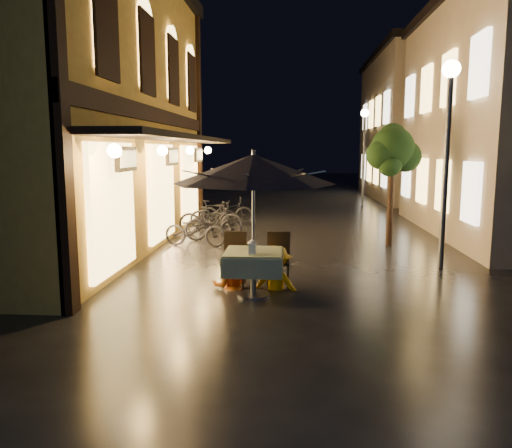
# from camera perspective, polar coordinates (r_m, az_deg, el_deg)

# --- Properties ---
(ground) EXTENTS (90.00, 90.00, 0.00)m
(ground) POSITION_cam_1_polar(r_m,az_deg,el_deg) (8.82, 4.81, -7.79)
(ground) COLOR black
(ground) RESTS_ON ground
(west_building) EXTENTS (5.90, 11.40, 7.40)m
(west_building) POSITION_cam_1_polar(r_m,az_deg,el_deg) (13.72, -20.51, 13.17)
(west_building) COLOR #B88437
(west_building) RESTS_ON ground
(east_building_far) EXTENTS (7.30, 10.30, 7.30)m
(east_building_far) POSITION_cam_1_polar(r_m,az_deg,el_deg) (27.56, 20.57, 10.44)
(east_building_far) COLOR #BCB295
(east_building_far) RESTS_ON ground
(street_tree) EXTENTS (1.43, 1.20, 3.15)m
(street_tree) POSITION_cam_1_polar(r_m,az_deg,el_deg) (13.22, 15.37, 7.99)
(street_tree) COLOR black
(street_tree) RESTS_ON ground
(streetlamp_near) EXTENTS (0.36, 0.36, 4.23)m
(streetlamp_near) POSITION_cam_1_polar(r_m,az_deg,el_deg) (10.93, 21.10, 10.30)
(streetlamp_near) COLOR #59595E
(streetlamp_near) RESTS_ON ground
(streetlamp_far) EXTENTS (0.36, 0.36, 4.23)m
(streetlamp_far) POSITION_cam_1_polar(r_m,az_deg,el_deg) (22.68, 12.25, 9.44)
(streetlamp_far) COLOR #59595E
(streetlamp_far) RESTS_ON ground
(cafe_table) EXTENTS (0.99, 0.99, 0.78)m
(cafe_table) POSITION_cam_1_polar(r_m,az_deg,el_deg) (8.43, -0.30, -4.39)
(cafe_table) COLOR #59595E
(cafe_table) RESTS_ON ground
(patio_umbrella) EXTENTS (2.71, 2.71, 2.46)m
(patio_umbrella) POSITION_cam_1_polar(r_m,az_deg,el_deg) (8.23, -0.31, 6.27)
(patio_umbrella) COLOR #59595E
(patio_umbrella) RESTS_ON ground
(cafe_chair_left) EXTENTS (0.42, 0.42, 0.97)m
(cafe_chair_left) POSITION_cam_1_polar(r_m,az_deg,el_deg) (9.20, -2.43, -3.62)
(cafe_chair_left) COLOR black
(cafe_chair_left) RESTS_ON ground
(cafe_chair_right) EXTENTS (0.42, 0.42, 0.97)m
(cafe_chair_right) POSITION_cam_1_polar(r_m,az_deg,el_deg) (9.14, 2.57, -3.70)
(cafe_chair_right) COLOR black
(cafe_chair_right) RESTS_ON ground
(table_lantern) EXTENTS (0.16, 0.16, 0.25)m
(table_lantern) POSITION_cam_1_polar(r_m,az_deg,el_deg) (8.12, -0.44, -2.51)
(table_lantern) COLOR white
(table_lantern) RESTS_ON cafe_table
(person_orange) EXTENTS (0.71, 0.59, 1.35)m
(person_orange) POSITION_cam_1_polar(r_m,az_deg,el_deg) (8.95, -2.95, -3.05)
(person_orange) COLOR #C45F1A
(person_orange) RESTS_ON ground
(person_yellow) EXTENTS (1.07, 0.77, 1.50)m
(person_yellow) POSITION_cam_1_polar(r_m,az_deg,el_deg) (8.88, 2.38, -2.67)
(person_yellow) COLOR #F1A000
(person_yellow) RESTS_ON ground
(bicycle_0) EXTENTS (1.69, 0.78, 0.86)m
(bicycle_0) POSITION_cam_1_polar(r_m,az_deg,el_deg) (12.90, -6.96, -0.66)
(bicycle_0) COLOR black
(bicycle_0) RESTS_ON ground
(bicycle_1) EXTENTS (1.60, 0.60, 0.94)m
(bicycle_1) POSITION_cam_1_polar(r_m,az_deg,el_deg) (13.62, -4.90, 0.03)
(bicycle_1) COLOR black
(bicycle_1) RESTS_ON ground
(bicycle_2) EXTENTS (1.90, 0.69, 0.99)m
(bicycle_2) POSITION_cam_1_polar(r_m,az_deg,el_deg) (14.60, -5.20, 0.69)
(bicycle_2) COLOR #212228
(bicycle_2) RESTS_ON ground
(bicycle_3) EXTENTS (1.53, 0.72, 0.89)m
(bicycle_3) POSITION_cam_1_polar(r_m,az_deg,el_deg) (15.83, -4.89, 1.12)
(bicycle_3) COLOR black
(bicycle_3) RESTS_ON ground
(bicycle_4) EXTENTS (1.82, 0.90, 0.92)m
(bicycle_4) POSITION_cam_1_polar(r_m,az_deg,el_deg) (16.55, -3.39, 1.50)
(bicycle_4) COLOR black
(bicycle_4) RESTS_ON ground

